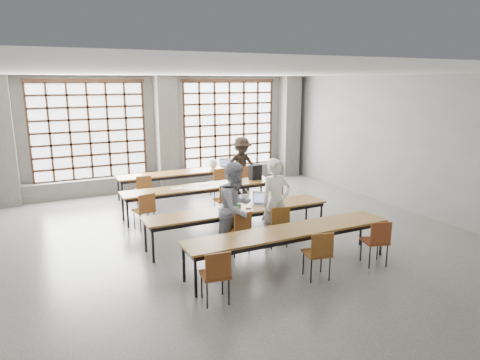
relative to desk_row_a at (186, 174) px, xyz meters
name	(u,v)px	position (x,y,z in m)	size (l,w,h in m)	color
floor	(239,241)	(-0.21, -4.08, -0.66)	(11.00, 11.00, 0.00)	#52524F
ceiling	(239,73)	(-0.21, -4.08, 2.84)	(11.00, 11.00, 0.00)	silver
wall_back	(164,132)	(-0.21, 1.42, 1.09)	(10.00, 10.00, 0.00)	#61615F
wall_right	(416,145)	(4.79, -4.08, 1.09)	(11.00, 11.00, 0.00)	#61615F
column_left	(2,142)	(-4.71, 1.14, 1.09)	(0.60, 0.55, 3.50)	#52524F
column_mid	(166,133)	(-0.21, 1.14, 1.09)	(0.60, 0.55, 3.50)	#52524F
column_right	(289,127)	(4.29, 1.14, 1.09)	(0.60, 0.55, 3.50)	#52524F
window_left	(89,131)	(-2.46, 1.34, 1.24)	(3.32, 0.12, 3.00)	white
window_right	(229,125)	(2.04, 1.34, 1.24)	(3.32, 0.12, 3.00)	white
sill_ledge	(167,180)	(-0.21, 1.22, -0.41)	(9.80, 0.35, 0.50)	#52524F
desk_row_a	(186,174)	(0.00, 0.00, 0.00)	(4.00, 0.70, 0.73)	brown
desk_row_b	(201,188)	(-0.24, -1.87, 0.00)	(4.00, 0.70, 0.73)	brown
desk_row_c	(239,212)	(-0.22, -4.07, 0.00)	(4.00, 0.70, 0.73)	brown
desk_row_d	(290,233)	(0.04, -5.66, 0.00)	(4.00, 0.70, 0.73)	brown
chair_back_left	(144,188)	(-1.41, -0.63, -0.13)	(0.46, 0.47, 0.88)	brown
chair_back_mid	(219,179)	(0.80, -0.63, -0.13)	(0.44, 0.45, 0.88)	brown
chair_back_right	(243,177)	(1.58, -0.63, -0.13)	(0.52, 0.52, 0.88)	maroon
chair_mid_left	(145,208)	(-1.83, -2.50, -0.13)	(0.49, 0.50, 0.88)	maroon
chair_mid_centre	(225,197)	(0.16, -2.50, -0.13)	(0.42, 0.43, 0.88)	brown
chair_mid_right	(274,191)	(1.56, -2.50, -0.13)	(0.42, 0.43, 0.88)	brown
chair_front_left	(239,228)	(-0.51, -4.70, -0.13)	(0.48, 0.48, 0.88)	brown
chair_front_right	(278,222)	(0.37, -4.70, -0.13)	(0.48, 0.48, 0.88)	brown
chair_near_left	(216,271)	(-1.66, -6.28, -0.13)	(0.47, 0.47, 0.88)	maroon
chair_near_mid	(319,250)	(0.23, -6.28, -0.13)	(0.49, 0.50, 0.88)	brown
chair_near_right	(377,238)	(1.52, -6.28, -0.13)	(0.51, 0.52, 0.88)	maroon
student_male	(276,203)	(0.38, -4.57, 0.25)	(0.67, 0.44, 1.83)	white
student_female	(236,208)	(-0.52, -4.57, 0.25)	(0.89, 0.69, 1.83)	#172246
student_back	(242,166)	(1.60, -0.50, 0.19)	(1.11, 0.64, 1.72)	black
laptop_front	(261,201)	(0.36, -3.97, 0.13)	(0.46, 0.44, 0.26)	#B0B0B5
laptop_back	(226,165)	(1.35, 0.11, 0.13)	(0.37, 0.32, 0.26)	silver
mouse	(278,202)	(0.73, -4.09, 0.08)	(0.10, 0.06, 0.04)	white
green_box	(235,206)	(-0.27, -3.99, 0.11)	(0.25, 0.09, 0.09)	green
phone	(249,208)	(-0.04, -4.17, 0.07)	(0.13, 0.06, 0.01)	black
paper_sheet_a	(177,188)	(-0.84, -1.82, 0.07)	(0.30, 0.21, 0.00)	silver
paper_sheet_b	(190,188)	(-0.54, -1.92, 0.07)	(0.30, 0.21, 0.00)	white
paper_sheet_c	(204,186)	(-0.14, -1.87, 0.07)	(0.30, 0.21, 0.00)	silver
backpack	(255,172)	(1.36, -1.82, 0.27)	(0.32, 0.20, 0.40)	black
plastic_bag	(213,164)	(0.90, 0.05, 0.21)	(0.26, 0.21, 0.29)	silver
red_pouch	(215,272)	(-1.66, -6.21, -0.16)	(0.20, 0.08, 0.06)	#A71E14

